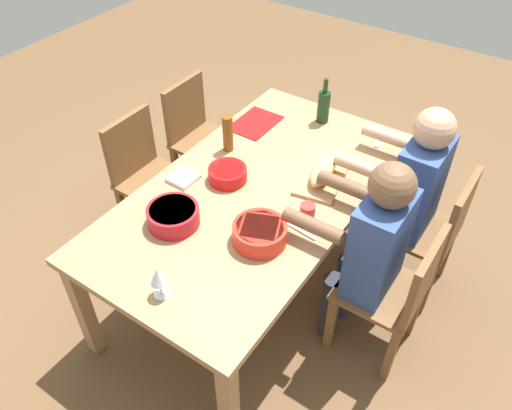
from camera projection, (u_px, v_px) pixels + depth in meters
The scene contains 21 objects.
ground_plane at pixel (256, 280), 3.18m from camera, with size 8.00×8.00×0.00m, color brown.
dining_table at pixel (256, 200), 2.74m from camera, with size 1.90×1.04×0.74m.
chair_far_center at pixel (146, 172), 3.21m from camera, with size 0.40×0.40×0.85m.
chair_near_center at pixel (397, 291), 2.51m from camera, with size 0.40×0.40×0.85m.
diner_near_center at pixel (369, 246), 2.44m from camera, with size 0.41×0.53×1.20m.
chair_near_right at pixel (434, 229), 2.83m from camera, with size 0.40×0.40×0.85m.
diner_near_right at pixel (410, 188), 2.76m from camera, with size 0.41×0.53×1.20m.
chair_far_right at pixel (198, 134), 3.53m from camera, with size 0.40×0.40×0.85m.
serving_bowl_salad at pixel (173, 215), 2.46m from camera, with size 0.25×0.25×0.10m.
serving_bowl_fruit at pixel (228, 173), 2.72m from camera, with size 0.21×0.21×0.08m.
serving_bowl_pasta at pixel (260, 233), 2.37m from camera, with size 0.26×0.26×0.10m.
cutting_board at pixel (323, 177), 2.75m from camera, with size 0.40×0.22×0.02m, color tan.
bread_loaf at pixel (323, 169), 2.71m from camera, with size 0.32×0.11×0.09m, color tan.
wine_bottle at pixel (324, 106), 3.11m from camera, with size 0.08×0.08×0.29m.
beer_bottle at pixel (228, 133), 2.88m from camera, with size 0.06×0.06×0.22m, color brown.
wine_glass at pixel (158, 277), 2.09m from camera, with size 0.08×0.08×0.17m.
cup_near_center at pixel (308, 211), 2.50m from camera, with size 0.08×0.08×0.08m, color red.
fork_near_center at pixel (302, 231), 2.45m from camera, with size 0.02×0.17×0.01m, color silver.
placemat_far_right at pixel (255, 123), 3.16m from camera, with size 0.32×0.23×0.01m, color maroon.
carving_knife at pixel (376, 136), 3.05m from camera, with size 0.23×0.02×0.01m, color silver.
napkin_stack at pixel (183, 178), 2.74m from camera, with size 0.14×0.14×0.02m, color white.
Camera 1 is at (-1.70, -1.15, 2.48)m, focal length 35.72 mm.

